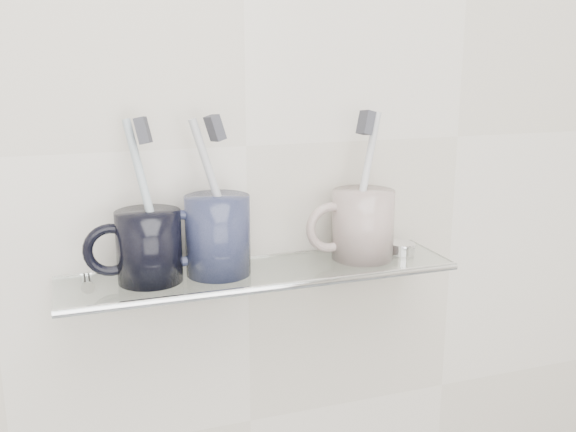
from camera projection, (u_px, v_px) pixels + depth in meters
name	position (u px, v px, depth m)	size (l,w,h in m)	color
wall_back	(246.00, 146.00, 0.83)	(2.50, 2.50, 0.00)	beige
shelf_glass	(261.00, 273.00, 0.81)	(0.50, 0.12, 0.01)	silver
shelf_rail	(275.00, 287.00, 0.76)	(0.01, 0.01, 0.50)	silver
bracket_left	(88.00, 288.00, 0.79)	(0.02, 0.02, 0.03)	silver
bracket_right	(391.00, 255.00, 0.93)	(0.02, 0.02, 0.03)	silver
mug_left	(149.00, 246.00, 0.76)	(0.08, 0.08, 0.09)	black
mug_left_handle	(111.00, 250.00, 0.75)	(0.06, 0.06, 0.01)	black
toothbrush_left	(147.00, 199.00, 0.75)	(0.01, 0.01, 0.19)	#9DB8C2
bristles_left	(143.00, 131.00, 0.73)	(0.01, 0.02, 0.03)	#36373F
mug_center	(218.00, 235.00, 0.79)	(0.08, 0.08, 0.10)	#1A1E35
mug_center_handle	(181.00, 239.00, 0.77)	(0.07, 0.07, 0.01)	#1A1E35
toothbrush_center	(217.00, 194.00, 0.78)	(0.01, 0.01, 0.19)	#AFB0B2
bristles_center	(215.00, 128.00, 0.76)	(0.01, 0.02, 0.03)	#36373F
mug_right	(363.00, 224.00, 0.85)	(0.08, 0.08, 0.09)	silver
mug_right_handle	(330.00, 227.00, 0.84)	(0.07, 0.07, 0.01)	silver
toothbrush_right	(364.00, 184.00, 0.84)	(0.01, 0.01, 0.19)	beige
bristles_right	(366.00, 123.00, 0.82)	(0.01, 0.02, 0.03)	#36373F
chrome_cap	(402.00, 248.00, 0.88)	(0.04, 0.04, 0.01)	silver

